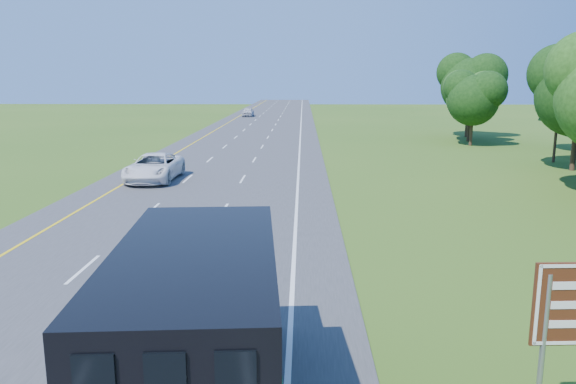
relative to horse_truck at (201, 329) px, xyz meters
The scene contains 5 objects.
road 39.17m from the horse_truck, 95.82° to the left, with size 15.00×260.00×0.04m, color #38383A.
lane_markings 39.17m from the horse_truck, 95.82° to the left, with size 11.15×260.00×0.01m.
horse_truck is the anchor object (origin of this frame).
white_suv 27.48m from the horse_truck, 106.58° to the left, with size 2.88×6.24×1.73m, color white.
far_car 89.94m from the horse_truck, 95.00° to the left, with size 1.84×4.58×1.56m, color silver.
Camera 1 is at (5.81, 1.57, 6.55)m, focal length 35.00 mm.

